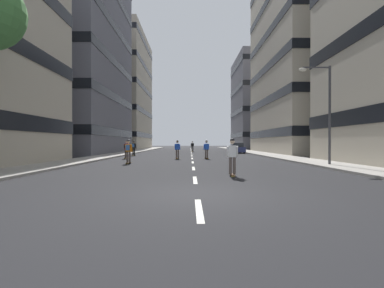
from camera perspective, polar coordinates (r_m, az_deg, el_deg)
The scene contains 17 objects.
ground_plane at distance 36.65m, azimuth -0.10°, elevation -2.11°, with size 169.72×169.72×0.00m, color black.
sidewalk_left at distance 41.20m, azimuth -13.22°, elevation -1.75°, with size 2.92×77.79×0.14m, color #9E9991.
sidewalk_right at distance 41.30m, azimuth 12.93°, elevation -1.74°, with size 2.92×77.79×0.14m, color #9E9991.
lane_markings at distance 38.86m, azimuth -0.11°, elevation -1.96°, with size 0.16×67.20×0.01m.
building_left_mid at distance 45.14m, azimuth -23.57°, elevation 20.85°, with size 12.13×20.15×34.62m.
building_left_far at distance 67.36m, azimuth -14.93°, elevation 10.58°, with size 12.13×21.92×26.87m.
building_right_mid at distance 44.30m, azimuth 23.23°, elevation 16.92°, with size 12.13×20.08×28.27m.
building_right_far at distance 67.05m, azimuth 14.42°, elevation 8.35°, with size 12.13×16.42×21.61m.
parked_car_near at distance 40.10m, azimuth 9.45°, elevation -0.90°, with size 1.82×4.40×1.52m.
streetlamp_right at distance 20.03m, azimuth 26.15°, elevation 7.65°, with size 2.13×0.30×6.50m.
skater_0 at distance 20.46m, azimuth -13.29°, elevation -1.24°, with size 0.55×0.92×1.78m.
skater_1 at distance 45.11m, azimuth 0.09°, elevation -0.39°, with size 0.56×0.92×1.78m.
skater_2 at distance 25.68m, azimuth 3.08°, elevation -0.97°, with size 0.57×0.92×1.78m.
skater_3 at distance 32.50m, azimuth -12.23°, elevation -0.64°, with size 0.57×0.92×1.78m.
skater_4 at distance 26.92m, azimuth -13.72°, elevation -0.86°, with size 0.57×0.92×1.78m.
skater_5 at distance 12.71m, azimuth 8.52°, elevation -2.35°, with size 0.54×0.91×1.78m.
skater_6 at distance 25.63m, azimuth -3.11°, elevation -0.97°, with size 0.55×0.92×1.78m.
Camera 1 is at (-0.21, -8.33, 1.59)m, focal length 25.23 mm.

